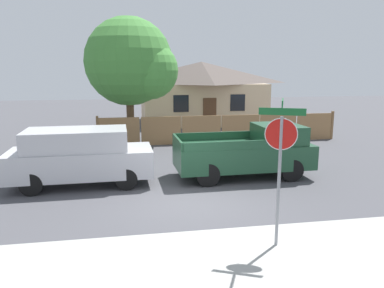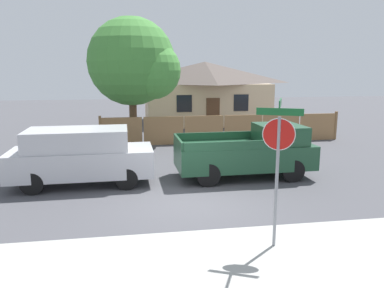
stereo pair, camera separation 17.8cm
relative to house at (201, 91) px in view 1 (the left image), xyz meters
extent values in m
plane|color=#47474C|center=(-3.69, -16.59, -2.27)|extent=(80.00, 80.00, 0.00)
cube|color=#A3A39E|center=(-3.69, -20.19, -2.27)|extent=(36.00, 3.20, 0.01)
cube|color=#997047|center=(-5.81, -7.91, -1.54)|extent=(2.04, 0.06, 1.46)
cube|color=#997047|center=(-3.69, -7.91, -1.54)|extent=(2.04, 0.06, 1.46)
cube|color=#997047|center=(-1.57, -7.91, -1.54)|extent=(2.04, 0.06, 1.46)
cube|color=#997047|center=(0.55, -7.91, -1.54)|extent=(2.04, 0.06, 1.46)
cube|color=#997047|center=(2.67, -7.91, -1.54)|extent=(2.04, 0.06, 1.46)
cube|color=#997047|center=(4.79, -7.91, -1.54)|extent=(2.04, 0.06, 1.46)
cube|color=brown|center=(-6.87, -7.91, -1.49)|extent=(0.12, 0.12, 1.56)
cube|color=brown|center=(5.85, -7.91, -1.49)|extent=(0.12, 0.12, 1.56)
cube|color=beige|center=(0.00, 0.00, -0.84)|extent=(8.48, 5.65, 2.86)
pyramid|color=#514742|center=(0.00, 0.00, 1.35)|extent=(9.16, 6.11, 1.52)
cube|color=black|center=(-1.91, -2.84, -0.61)|extent=(1.00, 0.04, 1.10)
cube|color=black|center=(1.91, -2.84, -0.61)|extent=(1.00, 0.04, 1.10)
cube|color=brown|center=(0.00, -2.84, -1.27)|extent=(0.90, 0.04, 2.00)
cylinder|color=brown|center=(-5.22, -6.81, -1.00)|extent=(0.40, 0.40, 2.53)
sphere|color=#428438|center=(-5.22, -6.81, 1.97)|extent=(4.55, 4.55, 4.55)
sphere|color=#478F3C|center=(-4.20, -7.38, 1.51)|extent=(2.96, 2.96, 2.96)
cube|color=#B7B7BC|center=(-6.97, -14.30, -1.49)|extent=(4.70, 1.96, 0.89)
cube|color=#B7B7BC|center=(-7.08, -14.31, -0.71)|extent=(3.30, 1.79, 0.68)
cube|color=black|center=(-5.53, -14.28, -0.71)|extent=(0.09, 1.65, 0.57)
cylinder|color=black|center=(-5.54, -13.45, -1.91)|extent=(0.71, 0.22, 0.71)
cylinder|color=black|center=(-5.51, -15.11, -1.91)|extent=(0.71, 0.22, 0.71)
cylinder|color=black|center=(-8.43, -13.50, -1.91)|extent=(0.71, 0.22, 0.71)
cylinder|color=black|center=(-8.40, -15.16, -1.91)|extent=(0.71, 0.22, 0.71)
cube|color=#1E472D|center=(-1.36, -14.30, -1.47)|extent=(4.86, 2.07, 0.85)
cube|color=#1E472D|center=(-0.03, -14.28, -0.72)|extent=(1.58, 1.85, 0.65)
cube|color=#1E472D|center=(-2.20, -13.38, -0.90)|extent=(3.02, 0.14, 0.30)
cube|color=#1E472D|center=(-2.16, -15.26, -0.90)|extent=(3.02, 0.14, 0.30)
cube|color=#1E472D|center=(-3.73, -14.35, -0.90)|extent=(0.11, 1.89, 0.30)
cylinder|color=black|center=(0.12, -13.39, -1.87)|extent=(0.79, 0.22, 0.79)
cylinder|color=black|center=(0.15, -15.16, -1.87)|extent=(0.79, 0.22, 0.79)
cylinder|color=black|center=(-2.87, -13.45, -1.87)|extent=(0.79, 0.22, 0.79)
cylinder|color=black|center=(-2.84, -15.21, -1.87)|extent=(0.79, 0.22, 0.79)
cylinder|color=gray|center=(-2.26, -19.62, -0.83)|extent=(0.07, 0.07, 2.87)
cylinder|color=red|center=(-2.26, -19.62, 0.23)|extent=(0.60, 0.29, 0.65)
cylinder|color=white|center=(-2.26, -19.62, 0.23)|extent=(0.63, 0.29, 0.68)
cube|color=#19602D|center=(-2.26, -19.62, 0.70)|extent=(0.88, 0.42, 0.15)
cube|color=#19602D|center=(-2.26, -19.62, 0.88)|extent=(0.38, 0.80, 0.15)
camera|label=1|loc=(-5.44, -26.88, 1.55)|focal=35.00mm
camera|label=2|loc=(-5.27, -26.91, 1.55)|focal=35.00mm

